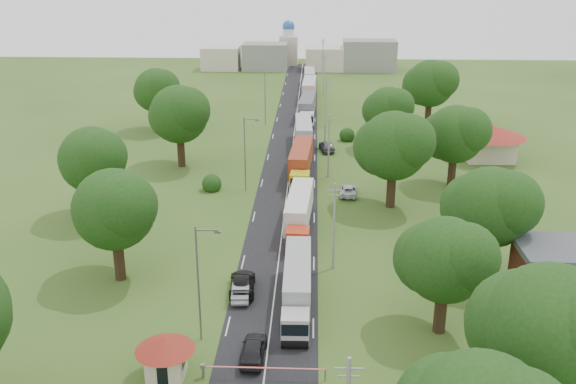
# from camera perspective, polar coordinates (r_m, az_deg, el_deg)

# --- Properties ---
(ground) EXTENTS (260.00, 260.00, 0.00)m
(ground) POSITION_cam_1_polar(r_m,az_deg,el_deg) (70.81, -0.59, -4.14)
(ground) COLOR #31501A
(ground) RESTS_ON ground
(road) EXTENTS (8.00, 200.00, 0.04)m
(road) POSITION_cam_1_polar(r_m,az_deg,el_deg) (89.38, 0.06, 1.18)
(road) COLOR black
(road) RESTS_ON ground
(boom_barrier) EXTENTS (9.22, 0.35, 1.18)m
(boom_barrier) POSITION_cam_1_polar(r_m,az_deg,el_deg) (48.80, -3.80, -15.39)
(boom_barrier) COLOR slate
(boom_barrier) RESTS_ON ground
(guard_booth) EXTENTS (4.40, 4.40, 3.45)m
(guard_booth) POSITION_cam_1_polar(r_m,az_deg,el_deg) (49.00, -10.85, -13.79)
(guard_booth) COLOR beige
(guard_booth) RESTS_ON ground
(info_sign) EXTENTS (0.12, 3.10, 4.10)m
(info_sign) POSITION_cam_1_polar(r_m,az_deg,el_deg) (102.80, 3.31, 5.47)
(info_sign) COLOR slate
(info_sign) RESTS_ON ground
(pole_1) EXTENTS (1.60, 0.24, 9.00)m
(pole_1) POSITION_cam_1_polar(r_m,az_deg,el_deg) (62.47, 4.11, -2.97)
(pole_1) COLOR gray
(pole_1) RESTS_ON ground
(pole_2) EXTENTS (1.60, 0.24, 9.00)m
(pole_2) POSITION_cam_1_polar(r_m,az_deg,el_deg) (88.87, 3.64, 4.20)
(pole_2) COLOR gray
(pole_2) RESTS_ON ground
(pole_3) EXTENTS (1.60, 0.24, 9.00)m
(pole_3) POSITION_cam_1_polar(r_m,az_deg,el_deg) (116.02, 3.39, 8.05)
(pole_3) COLOR gray
(pole_3) RESTS_ON ground
(pole_4) EXTENTS (1.60, 0.24, 9.00)m
(pole_4) POSITION_cam_1_polar(r_m,az_deg,el_deg) (143.50, 3.23, 10.43)
(pole_4) COLOR gray
(pole_4) RESTS_ON ground
(pole_5) EXTENTS (1.60, 0.24, 9.00)m
(pole_5) POSITION_cam_1_polar(r_m,az_deg,el_deg) (171.15, 3.12, 12.05)
(pole_5) COLOR gray
(pole_5) RESTS_ON ground
(lamp_0) EXTENTS (2.03, 0.22, 10.00)m
(lamp_0) POSITION_cam_1_polar(r_m,az_deg,el_deg) (51.09, -7.83, -7.64)
(lamp_0) COLOR slate
(lamp_0) RESTS_ON ground
(lamp_1) EXTENTS (2.03, 0.22, 10.00)m
(lamp_1) POSITION_cam_1_polar(r_m,az_deg,el_deg) (83.30, -3.76, 3.71)
(lamp_1) COLOR slate
(lamp_1) RESTS_ON ground
(lamp_2) EXTENTS (2.03, 0.22, 10.00)m
(lamp_2) POSITION_cam_1_polar(r_m,az_deg,el_deg) (117.12, -1.98, 8.62)
(lamp_2) COLOR slate
(lamp_2) RESTS_ON ground
(tree_1) EXTENTS (9.60, 9.60, 12.05)m
(tree_1) POSITION_cam_1_polar(r_m,az_deg,el_deg) (43.21, 22.18, -11.19)
(tree_1) COLOR #382616
(tree_1) RESTS_ON ground
(tree_2) EXTENTS (8.00, 8.00, 10.10)m
(tree_2) POSITION_cam_1_polar(r_m,az_deg,el_deg) (52.84, 13.76, -5.80)
(tree_2) COLOR #382616
(tree_2) RESTS_ON ground
(tree_3) EXTENTS (8.80, 8.80, 11.07)m
(tree_3) POSITION_cam_1_polar(r_m,az_deg,el_deg) (62.91, 17.50, -1.24)
(tree_3) COLOR #382616
(tree_3) RESTS_ON ground
(tree_4) EXTENTS (9.60, 9.60, 12.05)m
(tree_4) POSITION_cam_1_polar(r_m,az_deg,el_deg) (78.15, 9.35, 4.11)
(tree_4) COLOR #382616
(tree_4) RESTS_ON ground
(tree_5) EXTENTS (8.80, 8.80, 11.07)m
(tree_5) POSITION_cam_1_polar(r_m,az_deg,el_deg) (87.42, 14.63, 5.02)
(tree_5) COLOR #382616
(tree_5) RESTS_ON ground
(tree_6) EXTENTS (8.00, 8.00, 10.10)m
(tree_6) POSITION_cam_1_polar(r_m,az_deg,el_deg) (102.72, 8.87, 7.31)
(tree_6) COLOR #382616
(tree_6) RESTS_ON ground
(tree_7) EXTENTS (9.60, 9.60, 12.05)m
(tree_7) POSITION_cam_1_polar(r_m,az_deg,el_deg) (118.32, 12.52, 9.41)
(tree_7) COLOR #382616
(tree_7) RESTS_ON ground
(tree_10) EXTENTS (8.80, 8.80, 11.07)m
(tree_10) POSITION_cam_1_polar(r_m,az_deg,el_deg) (61.64, -15.18, -1.44)
(tree_10) COLOR #382616
(tree_10) RESTS_ON ground
(tree_11) EXTENTS (8.80, 8.80, 11.07)m
(tree_11) POSITION_cam_1_polar(r_m,az_deg,el_deg) (77.24, -16.96, 2.80)
(tree_11) COLOR #382616
(tree_11) RESTS_ON ground
(tree_12) EXTENTS (9.60, 9.60, 12.05)m
(tree_12) POSITION_cam_1_polar(r_m,az_deg,el_deg) (94.09, -9.67, 6.86)
(tree_12) COLOR #382616
(tree_12) RESTS_ON ground
(tree_13) EXTENTS (8.80, 8.80, 11.07)m
(tree_13) POSITION_cam_1_polar(r_m,az_deg,el_deg) (115.03, -11.60, 8.86)
(tree_13) COLOR #382616
(tree_13) RESTS_ON ground
(house_brick) EXTENTS (8.60, 6.60, 5.20)m
(house_brick) POSITION_cam_1_polar(r_m,az_deg,el_deg) (62.97, 23.31, -6.55)
(house_brick) COLOR maroon
(house_brick) RESTS_ON ground
(house_cream) EXTENTS (10.08, 10.08, 5.80)m
(house_cream) POSITION_cam_1_polar(r_m,az_deg,el_deg) (101.34, 17.57, 4.70)
(house_cream) COLOR beige
(house_cream) RESTS_ON ground
(distant_town) EXTENTS (52.00, 8.00, 8.00)m
(distant_town) POSITION_cam_1_polar(r_m,az_deg,el_deg) (176.27, 1.50, 11.92)
(distant_town) COLOR gray
(distant_town) RESTS_ON ground
(church) EXTENTS (5.00, 5.00, 12.30)m
(church) POSITION_cam_1_polar(r_m,az_deg,el_deg) (184.06, 0.05, 12.88)
(church) COLOR beige
(church) RESTS_ON ground
(truck_0) EXTENTS (2.42, 13.64, 3.78)m
(truck_0) POSITION_cam_1_polar(r_m,az_deg,el_deg) (57.15, 0.83, -8.25)
(truck_0) COLOR #B9B9B9
(truck_0) RESTS_ON ground
(truck_1) EXTENTS (3.15, 14.36, 3.97)m
(truck_1) POSITION_cam_1_polar(r_m,az_deg,el_deg) (72.13, 1.00, -1.85)
(truck_1) COLOR red
(truck_1) RESTS_ON ground
(truck_2) EXTENTS (3.26, 15.08, 4.17)m
(truck_2) POSITION_cam_1_polar(r_m,az_deg,el_deg) (89.22, 1.15, 2.64)
(truck_2) COLOR gold
(truck_2) RESTS_ON ground
(truck_3) EXTENTS (3.02, 14.75, 4.08)m
(truck_3) POSITION_cam_1_polar(r_m,az_deg,el_deg) (103.61, 1.38, 5.14)
(truck_3) COLOR navy
(truck_3) RESTS_ON ground
(truck_4) EXTENTS (3.27, 14.96, 4.13)m
(truck_4) POSITION_cam_1_polar(r_m,az_deg,el_deg) (121.66, 1.72, 7.45)
(truck_4) COLOR white
(truck_4) RESTS_ON ground
(truck_5) EXTENTS (3.03, 15.20, 4.21)m
(truck_5) POSITION_cam_1_polar(r_m,az_deg,el_deg) (138.15, 1.90, 9.03)
(truck_5) COLOR #B41B25
(truck_5) RESTS_ON ground
(truck_6) EXTENTS (2.57, 13.73, 3.80)m
(truck_6) POSITION_cam_1_polar(r_m,az_deg,el_deg) (152.95, 1.92, 10.05)
(truck_6) COLOR #246127
(truck_6) RESTS_ON ground
(car_lane_front) EXTENTS (2.03, 4.74, 1.60)m
(car_lane_front) POSITION_cam_1_polar(r_m,az_deg,el_deg) (50.90, -3.08, -13.82)
(car_lane_front) COLOR black
(car_lane_front) RESTS_ON ground
(car_lane_mid) EXTENTS (1.77, 4.52, 1.47)m
(car_lane_mid) POSITION_cam_1_polar(r_m,az_deg,el_deg) (59.14, -4.18, -8.66)
(car_lane_mid) COLOR #93969B
(car_lane_mid) RESTS_ON ground
(car_lane_rear) EXTENTS (2.66, 5.80, 1.64)m
(car_lane_rear) POSITION_cam_1_polar(r_m,az_deg,el_deg) (59.97, -4.08, -8.12)
(car_lane_rear) COLOR black
(car_lane_rear) RESTS_ON ground
(car_verge_near) EXTENTS (2.58, 4.93, 1.33)m
(car_verge_near) POSITION_cam_1_polar(r_m,az_deg,el_deg) (83.46, 5.39, 0.15)
(car_verge_near) COLOR silver
(car_verge_near) RESTS_ON ground
(car_verge_far) EXTENTS (2.78, 5.13, 1.66)m
(car_verge_far) POSITION_cam_1_polar(r_m,az_deg,el_deg) (102.15, 3.47, 4.10)
(car_verge_far) COLOR #55575C
(car_verge_far) RESTS_ON ground
(pedestrian_booth) EXTENTS (1.19, 1.18, 1.93)m
(pedestrian_booth) POSITION_cam_1_polar(r_m,az_deg,el_deg) (50.41, -9.44, -14.25)
(pedestrian_booth) COLOR gray
(pedestrian_booth) RESTS_ON ground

